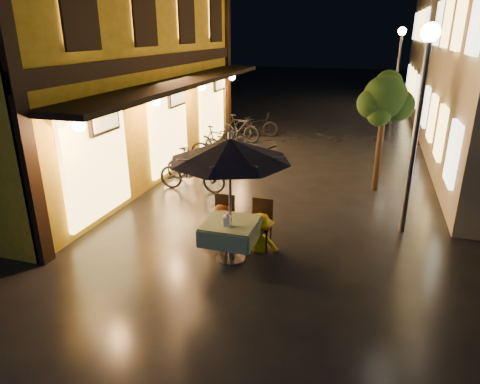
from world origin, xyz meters
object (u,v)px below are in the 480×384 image
(table_lantern, at_px, (227,219))
(bicycle_0, at_px, (192,173))
(patio_umbrella, at_px, (230,150))
(person_yellow, at_px, (260,215))
(streetlamp_near, at_px, (421,95))
(person_orange, at_px, (220,206))
(cafe_table, at_px, (230,231))

(table_lantern, xyz_separation_m, bicycle_0, (-2.17, 3.42, -0.42))
(patio_umbrella, bearing_deg, person_yellow, 53.15)
(streetlamp_near, relative_size, person_orange, 2.59)
(patio_umbrella, relative_size, person_yellow, 1.68)
(cafe_table, height_order, person_orange, person_orange)
(patio_umbrella, height_order, person_orange, patio_umbrella)
(table_lantern, bearing_deg, streetlamp_near, 37.57)
(person_orange, height_order, person_yellow, person_orange)
(cafe_table, distance_m, table_lantern, 0.38)
(table_lantern, bearing_deg, cafe_table, 90.00)
(streetlamp_near, height_order, bicycle_0, streetlamp_near)
(patio_umbrella, xyz_separation_m, bicycle_0, (-2.17, 3.24, -1.65))
(cafe_table, bearing_deg, person_orange, 125.12)
(person_orange, distance_m, bicycle_0, 3.20)
(person_orange, distance_m, person_yellow, 0.84)
(cafe_table, distance_m, patio_umbrella, 1.56)
(streetlamp_near, xyz_separation_m, cafe_table, (-3.16, -2.25, -2.33))
(streetlamp_near, distance_m, table_lantern, 4.46)
(table_lantern, bearing_deg, person_yellow, 60.36)
(person_orange, xyz_separation_m, bicycle_0, (-1.75, 2.66, -0.32))
(table_lantern, distance_m, person_yellow, 0.87)
(patio_umbrella, bearing_deg, person_orange, 125.12)
(table_lantern, distance_m, bicycle_0, 4.07)
(patio_umbrella, distance_m, table_lantern, 1.24)
(streetlamp_near, relative_size, patio_umbrella, 1.72)
(person_orange, xyz_separation_m, person_yellow, (0.84, -0.02, -0.08))
(cafe_table, height_order, patio_umbrella, patio_umbrella)
(table_lantern, height_order, bicycle_0, table_lantern)
(table_lantern, height_order, person_yellow, person_yellow)
(table_lantern, bearing_deg, person_orange, 118.34)
(table_lantern, relative_size, person_orange, 0.15)
(streetlamp_near, bearing_deg, person_orange, -155.03)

